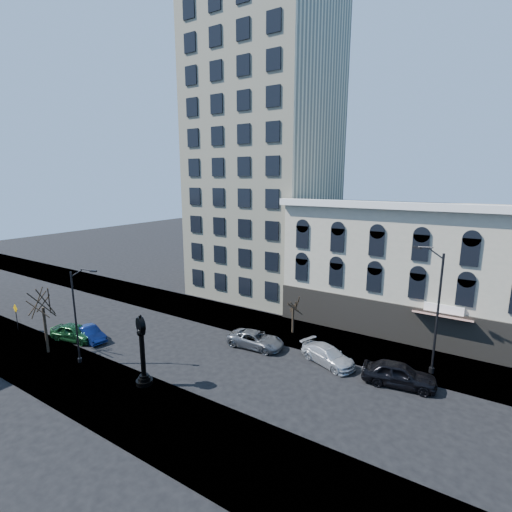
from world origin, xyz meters
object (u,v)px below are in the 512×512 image
Objects in this scene: street_lamp_near at (79,291)px; car_near_b at (90,334)px; street_clock at (143,353)px; warning_sign at (16,312)px; car_near_a at (75,332)px.

street_lamp_near reaches higher than car_near_b.
street_clock is at bearing -96.16° from car_near_b.
street_clock is 7.25m from street_lamp_near.
street_lamp_near reaches higher than street_clock.
warning_sign is 0.67× the size of car_near_b.
street_clock is 1.98× the size of warning_sign.
car_near_b is (-3.77, 2.85, -5.40)m from street_lamp_near.
car_near_b is (-10.08, 2.50, -1.83)m from street_clock.
car_near_b is at bearing -171.91° from street_clock.
warning_sign reaches higher than car_near_a.
street_lamp_near is at bearing 2.17° from warning_sign.
street_lamp_near is 7.54m from car_near_a.
warning_sign is 0.58× the size of car_near_a.
car_near_a is at bearing -166.96° from street_clock.
car_near_a is at bearing 129.54° from car_near_b.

